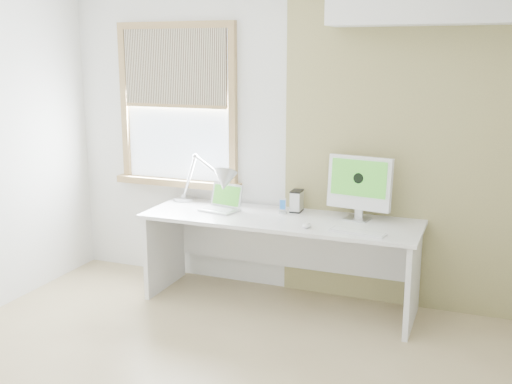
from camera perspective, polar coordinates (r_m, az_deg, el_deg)
The scene contains 11 objects.
room at distance 3.49m, azimuth -6.27°, elevation 1.25°, with size 4.04×3.54×2.64m.
accent_wall at distance 4.85m, azimuth 14.14°, elevation 4.19°, with size 2.00×0.02×2.60m, color #938958.
window at distance 5.42m, azimuth -7.40°, elevation 7.94°, with size 1.20×0.14×1.42m.
desk at distance 4.94m, azimuth 2.46°, elevation -4.40°, with size 2.20×0.70×0.73m.
desk_lamp at distance 5.05m, azimuth -3.72°, elevation 0.93°, with size 0.71×0.46×0.43m.
laptop at distance 5.05m, azimuth -3.14°, elevation -1.10°, with size 0.34×0.30×0.21m.
phone_dock at distance 4.94m, azimuth 2.50°, elevation -1.60°, with size 0.08×0.08×0.13m.
external_drive at distance 5.00m, azimuth 3.82°, elevation -0.84°, with size 0.09×0.14×0.18m.
imac at distance 4.78m, azimuth 9.64°, elevation 0.72°, with size 0.51×0.20×0.50m.
keyboard at distance 4.46m, azimuth 9.46°, elevation -3.72°, with size 0.42×0.18×0.02m.
mouse at distance 4.56m, azimuth 4.76°, elevation -3.13°, with size 0.06×0.10×0.03m, color white.
Camera 1 is at (1.59, -3.03, 1.99)m, focal length 42.86 mm.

